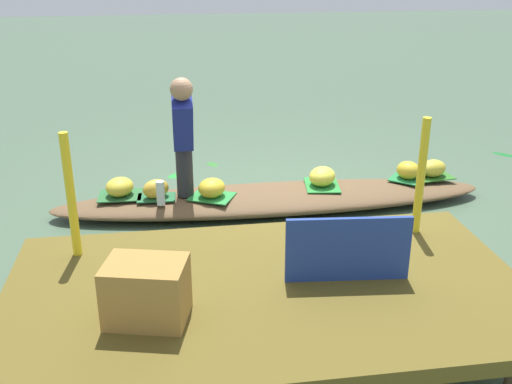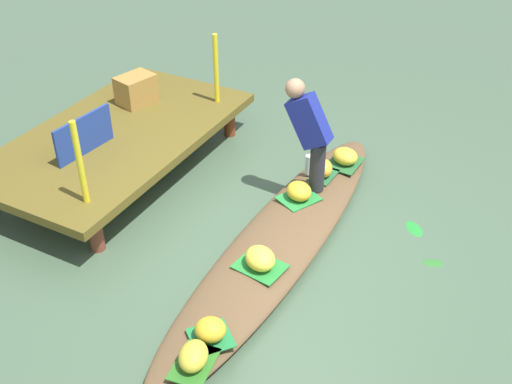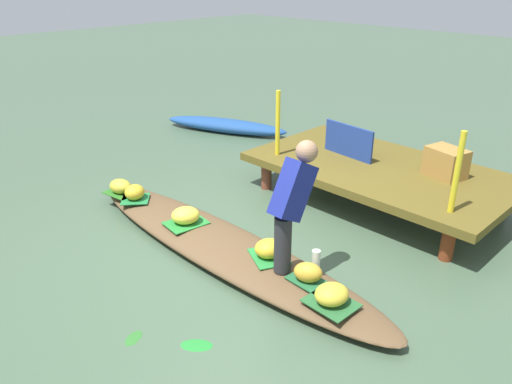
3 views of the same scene
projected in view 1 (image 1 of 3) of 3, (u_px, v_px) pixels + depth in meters
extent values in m
plane|color=#435C44|center=(272.00, 207.00, 6.00)|extent=(40.00, 40.00, 0.00)
cube|color=brown|center=(267.00, 293.00, 3.69)|extent=(3.20, 1.80, 0.10)
cylinder|color=brown|center=(415.00, 257.00, 4.62)|extent=(0.14, 0.14, 0.38)
cylinder|color=brown|center=(73.00, 283.00, 4.27)|extent=(0.14, 0.14, 0.38)
ellipsoid|color=brown|center=(273.00, 199.00, 5.97)|extent=(4.32, 0.81, 0.18)
cube|color=#2C6C21|center=(432.00, 176.00, 6.29)|extent=(0.44, 0.34, 0.01)
ellipsoid|color=gold|center=(433.00, 168.00, 6.26)|extent=(0.34, 0.30, 0.18)
cube|color=#268238|center=(212.00, 197.00, 5.77)|extent=(0.50, 0.47, 0.01)
ellipsoid|color=gold|center=(212.00, 188.00, 5.74)|extent=(0.37, 0.37, 0.18)
cube|color=#286130|center=(120.00, 195.00, 5.80)|extent=(0.42, 0.35, 0.01)
ellipsoid|color=gold|center=(120.00, 187.00, 5.77)|extent=(0.35, 0.37, 0.18)
cube|color=#268032|center=(322.00, 185.00, 6.05)|extent=(0.39, 0.47, 0.01)
ellipsoid|color=yellow|center=(322.00, 176.00, 6.02)|extent=(0.38, 0.40, 0.19)
cube|color=#20773A|center=(407.00, 178.00, 6.23)|extent=(0.45, 0.45, 0.01)
ellipsoid|color=gold|center=(408.00, 170.00, 6.20)|extent=(0.30, 0.31, 0.18)
cube|color=#236337|center=(157.00, 198.00, 5.75)|extent=(0.37, 0.25, 0.01)
ellipsoid|color=gold|center=(156.00, 189.00, 5.71)|extent=(0.31, 0.28, 0.18)
cylinder|color=#28282D|center=(184.00, 168.00, 5.72)|extent=(0.16, 0.16, 0.55)
cube|color=navy|center=(182.00, 120.00, 5.42)|extent=(0.18, 0.49, 0.59)
sphere|color=#9E7556|center=(181.00, 89.00, 5.14)|extent=(0.20, 0.20, 0.20)
cylinder|color=silver|center=(160.00, 193.00, 5.56)|extent=(0.08, 0.08, 0.23)
cube|color=navy|center=(348.00, 249.00, 3.67)|extent=(0.77, 0.10, 0.42)
cylinder|color=yellow|center=(421.00, 176.00, 4.23)|extent=(0.06, 0.06, 0.86)
cylinder|color=yellow|center=(71.00, 196.00, 3.90)|extent=(0.06, 0.06, 0.86)
cube|color=#A37837|center=(146.00, 291.00, 3.28)|extent=(0.50, 0.42, 0.35)
ellipsoid|color=#2D6E2A|center=(213.00, 164.00, 7.20)|extent=(0.18, 0.22, 0.01)
ellipsoid|color=#238730|center=(177.00, 175.00, 6.86)|extent=(0.29, 0.28, 0.01)
ellipsoid|color=#156224|center=(505.00, 155.00, 7.54)|extent=(0.30, 0.31, 0.01)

